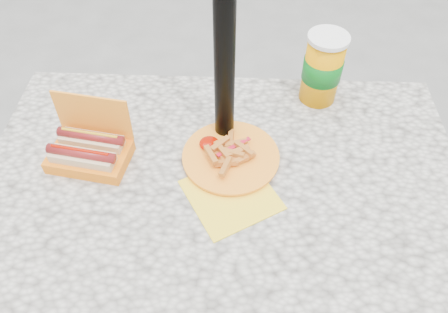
{
  "coord_description": "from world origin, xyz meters",
  "views": [
    {
      "loc": [
        0.03,
        -0.66,
        1.6
      ],
      "look_at": [
        0.0,
        0.04,
        0.8
      ],
      "focal_mm": 35.0,
      "sensor_mm": 36.0,
      "label": 1
    }
  ],
  "objects_px": {
    "hotdog_box": "(89,150)",
    "soda_cup": "(322,68)",
    "umbrella_pole": "(225,18)",
    "fries_plate": "(230,159)"
  },
  "relations": [
    {
      "from": "umbrella_pole",
      "to": "soda_cup",
      "type": "relative_size",
      "value": 10.63
    },
    {
      "from": "umbrella_pole",
      "to": "soda_cup",
      "type": "bearing_deg",
      "value": 31.34
    },
    {
      "from": "umbrella_pole",
      "to": "fries_plate",
      "type": "xyz_separation_m",
      "value": [
        0.02,
        -0.1,
        -0.34
      ]
    },
    {
      "from": "hotdog_box",
      "to": "fries_plate",
      "type": "distance_m",
      "value": 0.35
    },
    {
      "from": "umbrella_pole",
      "to": "fries_plate",
      "type": "bearing_deg",
      "value": -79.4
    },
    {
      "from": "hotdog_box",
      "to": "soda_cup",
      "type": "relative_size",
      "value": 1.03
    },
    {
      "from": "umbrella_pole",
      "to": "soda_cup",
      "type": "xyz_separation_m",
      "value": [
        0.26,
        0.16,
        -0.25
      ]
    },
    {
      "from": "hotdog_box",
      "to": "soda_cup",
      "type": "xyz_separation_m",
      "value": [
        0.6,
        0.27,
        0.07
      ]
    },
    {
      "from": "soda_cup",
      "to": "fries_plate",
      "type": "bearing_deg",
      "value": -133.23
    },
    {
      "from": "fries_plate",
      "to": "soda_cup",
      "type": "distance_m",
      "value": 0.37
    }
  ]
}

